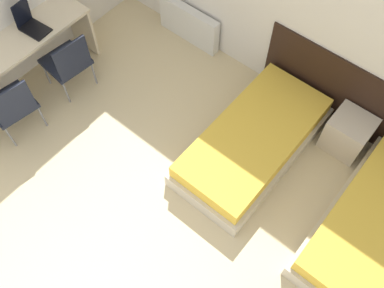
{
  "coord_description": "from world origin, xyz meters",
  "views": [
    {
      "loc": [
        1.43,
        0.27,
        4.27
      ],
      "look_at": [
        0.0,
        1.99,
        0.55
      ],
      "focal_mm": 40.0,
      "sensor_mm": 36.0,
      "label": 1
    }
  ],
  "objects_px": {
    "bed_near_door": "(377,225)",
    "nightstand": "(348,133)",
    "bed_near_window": "(253,142)",
    "chair_near_laptop": "(68,61)",
    "laptop": "(31,24)",
    "chair_near_notebook": "(12,105)"
  },
  "relations": [
    {
      "from": "chair_near_notebook",
      "to": "nightstand",
      "type": "bearing_deg",
      "value": 44.5
    },
    {
      "from": "chair_near_notebook",
      "to": "laptop",
      "type": "distance_m",
      "value": 0.95
    },
    {
      "from": "chair_near_notebook",
      "to": "laptop",
      "type": "bearing_deg",
      "value": 127.09
    },
    {
      "from": "bed_near_door",
      "to": "chair_near_laptop",
      "type": "distance_m",
      "value": 3.83
    },
    {
      "from": "bed_near_window",
      "to": "bed_near_door",
      "type": "xyz_separation_m",
      "value": [
        1.52,
        0.0,
        0.0
      ]
    },
    {
      "from": "chair_near_laptop",
      "to": "laptop",
      "type": "xyz_separation_m",
      "value": [
        -0.42,
        -0.06,
        0.37
      ]
    },
    {
      "from": "chair_near_laptop",
      "to": "bed_near_window",
      "type": "bearing_deg",
      "value": 21.49
    },
    {
      "from": "bed_near_door",
      "to": "nightstand",
      "type": "relative_size",
      "value": 4.08
    },
    {
      "from": "chair_near_laptop",
      "to": "laptop",
      "type": "distance_m",
      "value": 0.56
    },
    {
      "from": "bed_near_window",
      "to": "chair_near_notebook",
      "type": "xyz_separation_m",
      "value": [
        -2.25,
        -1.46,
        0.28
      ]
    },
    {
      "from": "bed_near_window",
      "to": "bed_near_door",
      "type": "distance_m",
      "value": 1.52
    },
    {
      "from": "bed_near_door",
      "to": "laptop",
      "type": "distance_m",
      "value": 4.3
    },
    {
      "from": "bed_near_door",
      "to": "nightstand",
      "type": "xyz_separation_m",
      "value": [
        -0.76,
        0.75,
        0.04
      ]
    },
    {
      "from": "laptop",
      "to": "nightstand",
      "type": "bearing_deg",
      "value": 18.04
    },
    {
      "from": "chair_near_notebook",
      "to": "laptop",
      "type": "xyz_separation_m",
      "value": [
        -0.42,
        0.76,
        0.37
      ]
    },
    {
      "from": "chair_near_laptop",
      "to": "chair_near_notebook",
      "type": "bearing_deg",
      "value": -84.49
    },
    {
      "from": "chair_near_laptop",
      "to": "chair_near_notebook",
      "type": "xyz_separation_m",
      "value": [
        -0.0,
        -0.82,
        0.0
      ]
    },
    {
      "from": "nightstand",
      "to": "chair_near_laptop",
      "type": "height_order",
      "value": "chair_near_laptop"
    },
    {
      "from": "bed_near_door",
      "to": "chair_near_laptop",
      "type": "xyz_separation_m",
      "value": [
        -3.77,
        -0.64,
        0.28
      ]
    },
    {
      "from": "nightstand",
      "to": "laptop",
      "type": "height_order",
      "value": "laptop"
    },
    {
      "from": "bed_near_door",
      "to": "nightstand",
      "type": "height_order",
      "value": "nightstand"
    },
    {
      "from": "chair_near_laptop",
      "to": "laptop",
      "type": "relative_size",
      "value": 2.42
    }
  ]
}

